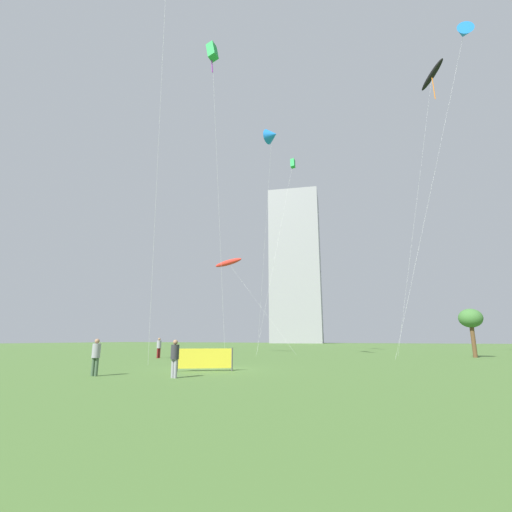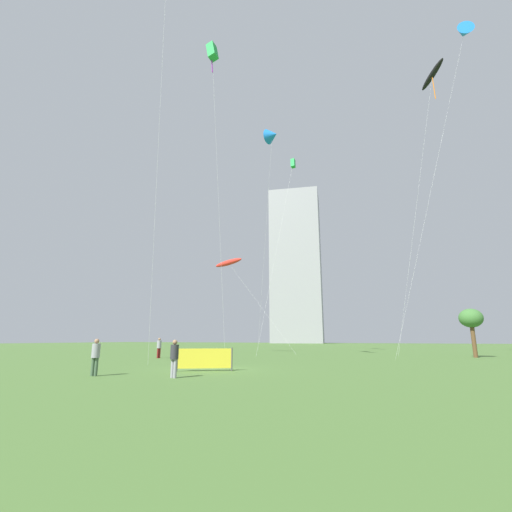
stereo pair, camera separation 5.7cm
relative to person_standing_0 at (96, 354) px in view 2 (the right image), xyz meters
The scene contains 13 objects.
ground 6.81m from the person_standing_0, 62.42° to the left, with size 280.00×280.00×0.00m, color #476B30.
person_standing_0 is the anchor object (origin of this frame).
person_standing_1 17.07m from the person_standing_0, 119.07° to the left, with size 0.42×0.42×1.88m.
person_standing_2 4.23m from the person_standing_0, 12.40° to the left, with size 0.39×0.39×1.75m.
kite_flying_1 41.89m from the person_standing_0, 94.77° to the left, with size 4.84×4.50×31.37m.
kite_flying_2 38.40m from the person_standing_0, 89.01° to the left, with size 2.23×8.36×25.95m.
kite_flying_3 31.52m from the person_standing_0, 106.55° to the left, with size 11.67×2.03×12.35m.
kite_flying_4 31.74m from the person_standing_0, 98.78° to the left, with size 1.71×2.51×31.20m.
kite_flying_5 48.21m from the person_standing_0, 58.68° to the left, with size 8.06×4.03×34.40m.
kite_flying_6 47.35m from the person_standing_0, 49.89° to the left, with size 10.42×4.73×35.17m.
park_tree_0 34.72m from the person_standing_0, 56.35° to the left, with size 2.22×2.22×4.74m.
distant_highrise_0 141.46m from the person_standing_0, 104.20° to the left, with size 20.84×18.08×64.71m, color #939399.
event_banner 5.82m from the person_standing_0, 54.16° to the left, with size 2.71×1.72×1.30m.
Camera 2 is at (12.03, -19.65, 1.80)m, focal length 25.57 mm.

